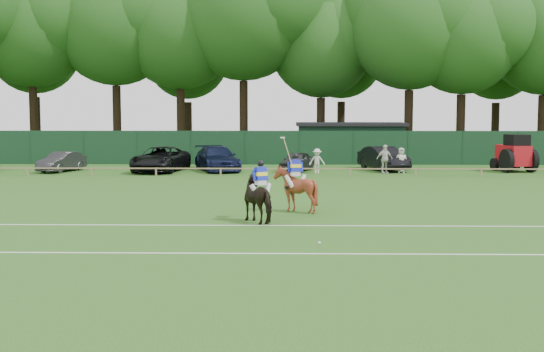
{
  "coord_description": "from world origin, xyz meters",
  "views": [
    {
      "loc": [
        1.14,
        -26.55,
        4.17
      ],
      "look_at": [
        0.5,
        3.0,
        1.4
      ],
      "focal_mm": 48.0,
      "sensor_mm": 36.0,
      "label": 1
    }
  ],
  "objects_px": {
    "spectator_right": "(401,160)",
    "suv_black": "(160,159)",
    "utility_shed": "(350,142)",
    "estate_black": "(383,159)",
    "horse_chestnut": "(295,189)",
    "sedan_grey": "(62,162)",
    "hatch_grey": "(297,161)",
    "tractor": "(515,154)",
    "sedan_navy": "(217,159)",
    "spectator_mid": "(385,159)",
    "polo_ball": "(319,243)",
    "spectator_left": "(317,161)",
    "horse_dark": "(261,199)"
  },
  "relations": [
    {
      "from": "utility_shed",
      "to": "tractor",
      "type": "relative_size",
      "value": 2.58
    },
    {
      "from": "sedan_navy",
      "to": "spectator_mid",
      "type": "height_order",
      "value": "spectator_mid"
    },
    {
      "from": "horse_chestnut",
      "to": "sedan_grey",
      "type": "xyz_separation_m",
      "value": [
        -15.17,
        18.24,
        -0.27
      ]
    },
    {
      "from": "tractor",
      "to": "horse_chestnut",
      "type": "bearing_deg",
      "value": -140.17
    },
    {
      "from": "sedan_navy",
      "to": "utility_shed",
      "type": "bearing_deg",
      "value": 23.11
    },
    {
      "from": "estate_black",
      "to": "horse_chestnut",
      "type": "bearing_deg",
      "value": -126.85
    },
    {
      "from": "estate_black",
      "to": "spectator_right",
      "type": "bearing_deg",
      "value": -84.59
    },
    {
      "from": "horse_chestnut",
      "to": "spectator_left",
      "type": "distance_m",
      "value": 17.53
    },
    {
      "from": "utility_shed",
      "to": "tractor",
      "type": "height_order",
      "value": "utility_shed"
    },
    {
      "from": "spectator_left",
      "to": "horse_dark",
      "type": "bearing_deg",
      "value": -102.6
    },
    {
      "from": "hatch_grey",
      "to": "estate_black",
      "type": "height_order",
      "value": "estate_black"
    },
    {
      "from": "horse_dark",
      "to": "sedan_navy",
      "type": "relative_size",
      "value": 0.37
    },
    {
      "from": "sedan_grey",
      "to": "spectator_right",
      "type": "bearing_deg",
      "value": 15.6
    },
    {
      "from": "suv_black",
      "to": "utility_shed",
      "type": "bearing_deg",
      "value": 43.18
    },
    {
      "from": "polo_ball",
      "to": "estate_black",
      "type": "bearing_deg",
      "value": 78.46
    },
    {
      "from": "sedan_grey",
      "to": "spectator_mid",
      "type": "height_order",
      "value": "spectator_mid"
    },
    {
      "from": "spectator_mid",
      "to": "tractor",
      "type": "bearing_deg",
      "value": -6.42
    },
    {
      "from": "spectator_mid",
      "to": "spectator_right",
      "type": "relative_size",
      "value": 1.14
    },
    {
      "from": "spectator_left",
      "to": "sedan_grey",
      "type": "bearing_deg",
      "value": 172.84
    },
    {
      "from": "spectator_left",
      "to": "spectator_mid",
      "type": "xyz_separation_m",
      "value": [
        4.3,
        -0.13,
        0.14
      ]
    },
    {
      "from": "spectator_right",
      "to": "suv_black",
      "type": "bearing_deg",
      "value": 176.91
    },
    {
      "from": "horse_chestnut",
      "to": "suv_black",
      "type": "distance_m",
      "value": 20.41
    },
    {
      "from": "spectator_right",
      "to": "utility_shed",
      "type": "distance_m",
      "value": 10.11
    },
    {
      "from": "horse_dark",
      "to": "sedan_grey",
      "type": "height_order",
      "value": "horse_dark"
    },
    {
      "from": "suv_black",
      "to": "utility_shed",
      "type": "height_order",
      "value": "utility_shed"
    },
    {
      "from": "sedan_grey",
      "to": "spectator_right",
      "type": "height_order",
      "value": "spectator_right"
    },
    {
      "from": "horse_dark",
      "to": "tractor",
      "type": "bearing_deg",
      "value": -160.28
    },
    {
      "from": "sedan_grey",
      "to": "hatch_grey",
      "type": "xyz_separation_m",
      "value": [
        15.46,
        0.72,
        -0.01
      ]
    },
    {
      "from": "sedan_grey",
      "to": "polo_ball",
      "type": "height_order",
      "value": "sedan_grey"
    },
    {
      "from": "spectator_left",
      "to": "utility_shed",
      "type": "xyz_separation_m",
      "value": [
        2.98,
        10.07,
        0.75
      ]
    },
    {
      "from": "sedan_grey",
      "to": "sedan_navy",
      "type": "relative_size",
      "value": 0.71
    },
    {
      "from": "suv_black",
      "to": "polo_ball",
      "type": "xyz_separation_m",
      "value": [
        9.35,
        -25.47,
        -0.77
      ]
    },
    {
      "from": "sedan_navy",
      "to": "sedan_grey",
      "type": "bearing_deg",
      "value": 167.35
    },
    {
      "from": "estate_black",
      "to": "spectator_right",
      "type": "xyz_separation_m",
      "value": [
        0.89,
        -1.91,
        0.02
      ]
    },
    {
      "from": "sedan_grey",
      "to": "horse_chestnut",
      "type": "bearing_deg",
      "value": -33.37
    },
    {
      "from": "hatch_grey",
      "to": "spectator_right",
      "type": "distance_m",
      "value": 6.82
    },
    {
      "from": "hatch_grey",
      "to": "spectator_mid",
      "type": "distance_m",
      "value": 5.82
    },
    {
      "from": "hatch_grey",
      "to": "spectator_left",
      "type": "height_order",
      "value": "spectator_left"
    },
    {
      "from": "sedan_grey",
      "to": "utility_shed",
      "type": "height_order",
      "value": "utility_shed"
    },
    {
      "from": "polo_ball",
      "to": "suv_black",
      "type": "bearing_deg",
      "value": 110.17
    },
    {
      "from": "spectator_mid",
      "to": "polo_ball",
      "type": "relative_size",
      "value": 20.56
    },
    {
      "from": "suv_black",
      "to": "spectator_right",
      "type": "bearing_deg",
      "value": 6.14
    },
    {
      "from": "horse_dark",
      "to": "hatch_grey",
      "type": "height_order",
      "value": "horse_dark"
    },
    {
      "from": "horse_dark",
      "to": "suv_black",
      "type": "relative_size",
      "value": 0.35
    },
    {
      "from": "suv_black",
      "to": "hatch_grey",
      "type": "xyz_separation_m",
      "value": [
        8.98,
        0.49,
        -0.17
      ]
    },
    {
      "from": "suv_black",
      "to": "tractor",
      "type": "relative_size",
      "value": 1.79
    },
    {
      "from": "horse_dark",
      "to": "utility_shed",
      "type": "relative_size",
      "value": 0.24
    },
    {
      "from": "suv_black",
      "to": "tractor",
      "type": "height_order",
      "value": "tractor"
    },
    {
      "from": "hatch_grey",
      "to": "utility_shed",
      "type": "xyz_separation_m",
      "value": [
        4.26,
        8.57,
        0.89
      ]
    },
    {
      "from": "suv_black",
      "to": "sedan_navy",
      "type": "xyz_separation_m",
      "value": [
        3.67,
        0.72,
        0.0
      ]
    }
  ]
}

